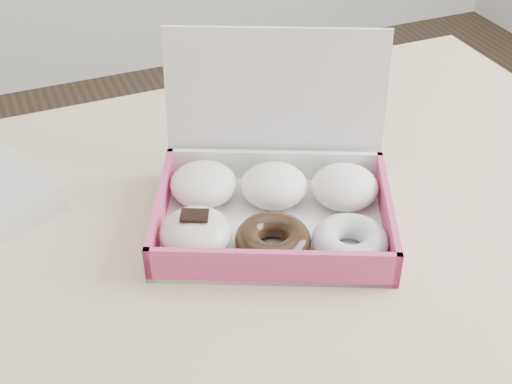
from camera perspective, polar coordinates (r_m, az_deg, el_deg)
name	(u,v)px	position (r m, az deg, el deg)	size (l,w,h in m)	color
table	(267,245)	(1.08, 0.85, -4.26)	(1.20, 0.80, 0.75)	#D1B98A
donut_box	(271,198)	(0.98, 1.22, -0.50)	(0.40, 0.37, 0.23)	white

